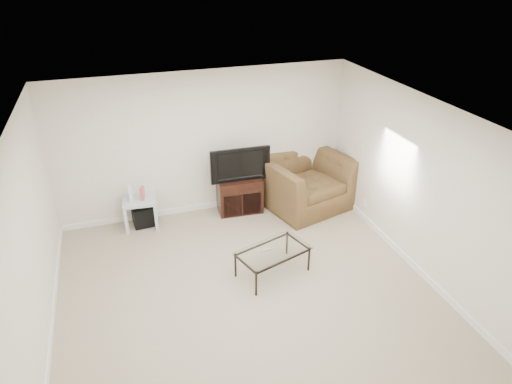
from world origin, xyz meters
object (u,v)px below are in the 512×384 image
object	(u,v)px
side_table	(141,212)
coffee_table	(273,262)
tv_stand	(239,193)
subwoofer	(143,215)
recliner	(306,174)
television	(239,162)

from	to	relation	value
side_table	coffee_table	size ratio (longest dim) A/B	0.53
tv_stand	subwoofer	bearing A→B (deg)	-177.06
tv_stand	side_table	xyz separation A→B (m)	(-1.72, 0.00, -0.06)
side_table	subwoofer	size ratio (longest dim) A/B	1.52
side_table	recliner	world-z (taller)	recliner
side_table	coffee_table	world-z (taller)	side_table
subwoofer	recliner	world-z (taller)	recliner
recliner	side_table	bearing A→B (deg)	160.01
tv_stand	coffee_table	distance (m)	1.94
side_table	coffee_table	bearing A→B (deg)	-49.33
recliner	coffee_table	distance (m)	2.15
side_table	coffee_table	xyz separation A→B (m)	(1.66, -1.93, -0.06)
side_table	tv_stand	bearing A→B (deg)	0.00
side_table	recliner	size ratio (longest dim) A/B	0.37
subwoofer	coffee_table	size ratio (longest dim) A/B	0.35
tv_stand	recliner	bearing A→B (deg)	-7.46
coffee_table	tv_stand	bearing A→B (deg)	88.16
side_table	recliner	distance (m)	2.93
recliner	coffee_table	world-z (taller)	recliner
side_table	recliner	bearing A→B (deg)	-4.53
coffee_table	television	bearing A→B (deg)	88.19
television	subwoofer	size ratio (longest dim) A/B	2.74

